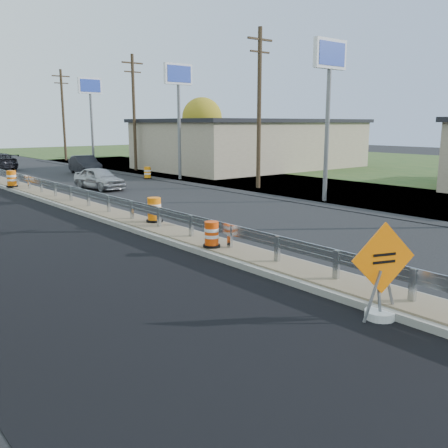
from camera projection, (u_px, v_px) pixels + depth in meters
ground at (191, 243)px, 16.67m from camera, size 140.00×140.00×0.00m
grass_verge_far at (407, 169)px, 42.89m from camera, size 40.00×120.00×0.03m
median at (89, 208)px, 22.71m from camera, size 1.60×55.00×0.23m
guardrail at (79, 193)px, 23.35m from camera, size 0.10×46.15×0.72m
retail_building_near at (251, 143)px, 44.44m from camera, size 18.50×12.50×4.27m
pylon_sign_south at (330, 70)px, 24.19m from camera, size 2.20×0.30×7.90m
pylon_sign_mid at (178, 85)px, 34.04m from camera, size 2.20×0.30×7.90m
pylon_sign_north at (90, 94)px, 44.64m from camera, size 2.20×0.30×7.90m
utility_pole_smid at (259, 106)px, 29.66m from camera, size 1.90×0.26×9.40m
utility_pole_nmid at (134, 111)px, 41.03m from camera, size 1.90×0.26×9.40m
utility_pole_north at (63, 113)px, 52.39m from camera, size 1.90×0.26×9.40m
tree_far_yellow at (202, 118)px, 57.70m from camera, size 4.62×4.62×6.86m
caution_sign at (381, 295)px, 10.08m from camera, size 1.38×0.61×2.02m
barrel_median_near at (212, 235)px, 15.09m from camera, size 0.53×0.53×0.78m
barrel_median_mid at (154, 210)px, 18.93m from camera, size 0.64×0.64×0.93m
barrel_median_far at (12, 179)px, 29.33m from camera, size 0.65×0.65×0.96m
barrel_shoulder_mid at (147, 173)px, 35.73m from camera, size 0.58×0.58×0.85m
car_silver at (99, 178)px, 30.02m from camera, size 2.02×4.04×1.32m
car_dark_mid at (85, 165)px, 39.09m from camera, size 2.09×4.51×1.43m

